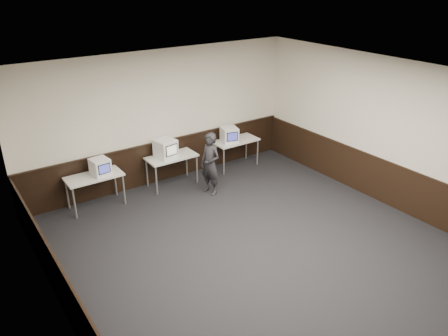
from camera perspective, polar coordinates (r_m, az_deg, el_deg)
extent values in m
plane|color=black|center=(8.23, 5.67, -11.39)|extent=(8.00, 8.00, 0.00)
plane|color=white|center=(6.87, 6.78, 10.80)|extent=(8.00, 8.00, 0.00)
plane|color=silver|center=(10.53, -8.16, 6.51)|extent=(7.00, 0.00, 7.00)
plane|color=silver|center=(6.01, -20.53, -9.54)|extent=(0.00, 8.00, 8.00)
plane|color=silver|center=(9.91, 21.79, 3.81)|extent=(0.00, 8.00, 8.00)
cube|color=black|center=(10.90, -7.77, 0.97)|extent=(6.98, 0.04, 1.00)
cube|color=black|center=(6.66, -18.92, -17.40)|extent=(0.04, 7.98, 1.00)
cube|color=black|center=(10.30, 20.79, -1.93)|extent=(0.04, 7.98, 1.00)
cube|color=black|center=(10.69, -7.88, 3.50)|extent=(6.98, 0.06, 0.04)
cube|color=silver|center=(9.84, -16.63, -1.07)|extent=(1.20, 0.60, 0.04)
cylinder|color=#999999|center=(9.66, -18.94, -4.39)|extent=(0.04, 0.04, 0.71)
cylinder|color=#999999|center=(9.95, -12.93, -2.77)|extent=(0.04, 0.04, 0.71)
cylinder|color=#999999|center=(10.10, -19.78, -3.24)|extent=(0.04, 0.04, 0.71)
cylinder|color=#999999|center=(10.37, -14.00, -1.71)|extent=(0.04, 0.04, 0.71)
cube|color=silver|center=(10.50, -6.88, 1.45)|extent=(1.20, 0.60, 0.04)
cylinder|color=#999999|center=(10.22, -8.81, -1.63)|extent=(0.04, 0.04, 0.71)
cylinder|color=#999999|center=(10.69, -3.55, -0.17)|extent=(0.04, 0.04, 0.71)
cylinder|color=#999999|center=(10.64, -10.02, -0.65)|extent=(0.04, 0.04, 0.71)
cylinder|color=#999999|center=(11.09, -4.90, 0.72)|extent=(0.04, 0.04, 0.71)
cube|color=silver|center=(11.43, 1.53, 3.58)|extent=(1.20, 0.60, 0.04)
cylinder|color=#999999|center=(11.09, -0.03, 0.82)|extent=(0.04, 0.04, 0.71)
cylinder|color=#999999|center=(11.70, 4.40, 2.05)|extent=(0.04, 0.04, 0.71)
cylinder|color=#999999|center=(11.47, -1.45, 1.64)|extent=(0.04, 0.04, 0.71)
cylinder|color=#999999|center=(12.06, 2.92, 2.80)|extent=(0.04, 0.04, 0.71)
cube|color=white|center=(9.77, -15.88, 0.16)|extent=(0.41, 0.43, 0.37)
cube|color=black|center=(9.61, -15.37, -0.10)|extent=(0.28, 0.05, 0.22)
cube|color=#3940A8|center=(9.60, -15.34, -0.12)|extent=(0.24, 0.03, 0.18)
cube|color=white|center=(10.38, -7.65, 2.56)|extent=(0.51, 0.53, 0.44)
cube|color=black|center=(10.20, -6.87, 2.33)|extent=(0.33, 0.07, 0.26)
cube|color=beige|center=(10.19, -6.83, 2.31)|extent=(0.28, 0.05, 0.22)
cube|color=white|center=(11.22, 0.70, 4.37)|extent=(0.49, 0.50, 0.40)
cube|color=black|center=(11.03, 1.09, 4.11)|extent=(0.29, 0.09, 0.24)
cube|color=#3A3DAD|center=(11.02, 1.11, 4.10)|extent=(0.25, 0.07, 0.20)
imported|color=#222227|center=(10.01, -1.81, 0.53)|extent=(0.46, 0.61, 1.48)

